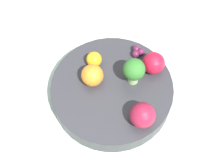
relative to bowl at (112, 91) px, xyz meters
The scene contains 9 objects.
ground_plane 0.04m from the bowl, ahead, with size 6.00×6.00×0.00m, color gray.
table_surface 0.03m from the bowl, ahead, with size 1.20×1.20×0.02m.
bowl is the anchor object (origin of this frame).
broccoli 0.08m from the bowl, 35.56° to the left, with size 0.05×0.05×0.07m.
apple_red 0.11m from the bowl, 43.57° to the left, with size 0.05×0.05×0.05m.
apple_green 0.11m from the bowl, 35.59° to the right, with size 0.05×0.05×0.05m.
orange_front 0.08m from the bowl, 141.78° to the left, with size 0.03×0.03×0.03m.
orange_back 0.06m from the bowl, behind, with size 0.05×0.05×0.05m.
grape_cluster 0.11m from the bowl, 73.85° to the left, with size 0.03×0.03×0.02m.
Camera 1 is at (0.10, -0.32, 0.64)m, focal length 50.00 mm.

